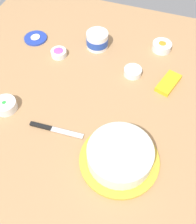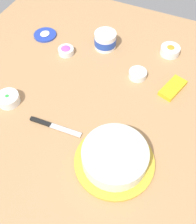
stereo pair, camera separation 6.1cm
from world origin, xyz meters
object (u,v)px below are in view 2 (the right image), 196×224
Objects in this scene: frosted_cake at (115,157)px; sprinkle_bowl_yellow at (138,74)px; frosting_tub at (105,40)px; sprinkle_bowl_orange at (170,50)px; sprinkle_bowl_green at (8,99)px; spreading_knife at (51,125)px; frosting_tub_lid at (45,35)px; sprinkle_bowl_rainbow at (66,50)px; candy_box_lower at (173,88)px.

frosted_cake is 3.60× the size of sprinkle_bowl_yellow.
frosted_cake is at bearing 26.43° from frosting_tub.
frosting_tub is at bearing -74.77° from sprinkle_bowl_orange.
frosted_cake is 3.12× the size of sprinkle_bowl_green.
sprinkle_bowl_green reaches higher than spreading_knife.
frosting_tub_lid is 0.19m from sprinkle_bowl_rainbow.
frosting_tub is 1.16× the size of sprinkle_bowl_orange.
candy_box_lower is (0.10, 0.75, 0.01)m from frosting_tub_lid.
sprinkle_bowl_orange is at bearing 156.71° from sprinkle_bowl_yellow.
sprinkle_bowl_green is (-0.08, -0.55, -0.02)m from frosted_cake.
sprinkle_bowl_green reaches higher than sprinkle_bowl_rainbow.
sprinkle_bowl_rainbow is at bearing -51.51° from frosting_tub.
frosting_tub_lid is at bearing -80.18° from candy_box_lower.
sprinkle_bowl_orange is 0.68× the size of candy_box_lower.
frosting_tub is at bearing 128.49° from sprinkle_bowl_rainbow.
sprinkle_bowl_rainbow is (-0.43, -0.16, 0.01)m from spreading_knife.
frosted_cake is at bearing 4.00° from candy_box_lower.
frosted_cake reaches higher than sprinkle_bowl_yellow.
frosting_tub is 0.21m from sprinkle_bowl_rainbow.
frosting_tub is 0.58m from sprinkle_bowl_green.
frosting_tub_lid is (-0.55, -0.64, -0.04)m from frosted_cake.
sprinkle_bowl_yellow is at bearing 59.29° from frosting_tub.
frosted_cake is 3.13× the size of sprinkle_bowl_orange.
sprinkle_bowl_orange is 0.25m from candy_box_lower.
frosting_tub_lid is at bearing -98.50° from sprinkle_bowl_yellow.
frosting_tub is at bearing -153.57° from frosted_cake.
sprinkle_bowl_rainbow is 0.40m from sprinkle_bowl_green.
frosting_tub is at bearing 154.95° from sprinkle_bowl_green.
sprinkle_bowl_rainbow reaches higher than sprinkle_bowl_yellow.
sprinkle_bowl_orange reaches higher than sprinkle_bowl_rainbow.
sprinkle_bowl_rainbow is at bearing -90.80° from sprinkle_bowl_yellow.
candy_box_lower reaches higher than frosting_tub_lid.
candy_box_lower is (0.02, 0.57, -0.01)m from sprinkle_bowl_rainbow.
sprinkle_bowl_orange is 1.15× the size of sprinkle_bowl_yellow.
candy_box_lower is at bearing 166.76° from frosted_cake.
sprinkle_bowl_green is (0.39, -0.08, 0.00)m from sprinkle_bowl_rainbow.
spreading_knife is 2.93× the size of sprinkle_bowl_rainbow.
frosting_tub_lid is at bearing -130.78° from frosted_cake.
sprinkle_bowl_orange is (-0.65, 0.34, 0.02)m from spreading_knife.
sprinkle_bowl_orange is (-0.14, 0.67, 0.02)m from frosting_tub_lid.
frosted_cake reaches higher than spreading_knife.
sprinkle_bowl_orange is at bearing 101.87° from frosting_tub_lid.
frosted_cake is at bearing 8.54° from sprinkle_bowl_yellow.
sprinkle_bowl_orange is (-0.09, 0.33, -0.02)m from frosting_tub.
spreading_knife is at bearing -29.39° from sprinkle_bowl_yellow.
frosting_tub is (-0.60, -0.30, -0.00)m from frosted_cake.
sprinkle_bowl_green is at bearing -11.49° from sprinkle_bowl_rainbow.
candy_box_lower is at bearing 18.64° from sprinkle_bowl_orange.
frosted_cake is 0.47m from sprinkle_bowl_yellow.
sprinkle_bowl_green is (0.61, -0.57, 0.00)m from sprinkle_bowl_orange.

